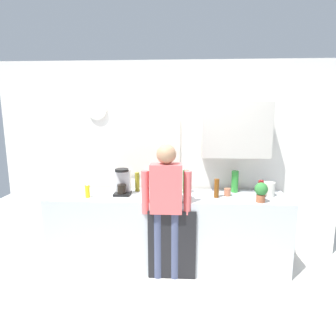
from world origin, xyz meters
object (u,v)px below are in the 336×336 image
(bottle_clear_soda, at_px, (235,181))
(dish_soap, at_px, (87,191))
(bottle_green_wine, at_px, (186,182))
(potted_plant, at_px, (261,191))
(person_at_sink, at_px, (166,201))
(coffee_maker, at_px, (123,183))
(bottle_red_vinegar, at_px, (261,189))
(bottle_olive_oil, at_px, (137,182))
(cup_white_mug, at_px, (171,196))
(bottle_amber_beer, at_px, (217,188))
(mixing_bowl, at_px, (157,190))
(cup_terracotta_mug, at_px, (227,192))
(storage_canister, at_px, (269,189))

(bottle_clear_soda, distance_m, dish_soap, 1.85)
(bottle_green_wine, bearing_deg, potted_plant, -20.70)
(bottle_clear_soda, relative_size, person_at_sink, 0.17)
(bottle_green_wine, bearing_deg, coffee_maker, -173.19)
(bottle_red_vinegar, bearing_deg, bottle_olive_oil, 171.69)
(bottle_olive_oil, relative_size, cup_white_mug, 2.63)
(bottle_clear_soda, xyz_separation_m, bottle_olive_oil, (-1.26, -0.04, -0.02))
(bottle_amber_beer, relative_size, cup_white_mug, 2.42)
(dish_soap, bearing_deg, person_at_sink, -8.75)
(dish_soap, bearing_deg, bottle_green_wine, 12.31)
(person_at_sink, bearing_deg, bottle_clear_soda, 25.63)
(cup_white_mug, xyz_separation_m, mixing_bowl, (-0.20, 0.28, -0.01))
(cup_terracotta_mug, height_order, mixing_bowl, cup_terracotta_mug)
(coffee_maker, bearing_deg, person_at_sink, -28.82)
(bottle_olive_oil, height_order, mixing_bowl, bottle_olive_oil)
(bottle_clear_soda, relative_size, bottle_green_wine, 0.93)
(coffee_maker, xyz_separation_m, potted_plant, (1.65, -0.23, -0.01))
(bottle_olive_oil, xyz_separation_m, mixing_bowl, (0.26, -0.07, -0.08))
(bottle_clear_soda, xyz_separation_m, storage_canister, (0.39, -0.15, -0.05))
(bottle_olive_oil, xyz_separation_m, person_at_sink, (0.41, -0.46, -0.11))
(coffee_maker, height_order, mixing_bowl, coffee_maker)
(coffee_maker, bearing_deg, bottle_amber_beer, -3.68)
(mixing_bowl, relative_size, dish_soap, 1.22)
(cup_terracotta_mug, xyz_separation_m, potted_plant, (0.34, -0.24, 0.09))
(dish_soap, bearing_deg, bottle_red_vinegar, 2.47)
(coffee_maker, height_order, bottle_green_wine, coffee_maker)
(cup_white_mug, bearing_deg, potted_plant, -1.74)
(bottle_green_wine, xyz_separation_m, bottle_amber_beer, (0.37, -0.17, -0.03))
(dish_soap, height_order, storage_canister, dish_soap)
(potted_plant, distance_m, person_at_sink, 1.09)
(coffee_maker, relative_size, cup_terracotta_mug, 3.59)
(bottle_green_wine, xyz_separation_m, mixing_bowl, (-0.36, -0.01, -0.11))
(cup_terracotta_mug, height_order, cup_white_mug, cup_white_mug)
(cup_white_mug, bearing_deg, bottle_amber_beer, 13.02)
(cup_terracotta_mug, distance_m, storage_canister, 0.51)
(bottle_amber_beer, xyz_separation_m, dish_soap, (-1.56, -0.09, -0.04))
(cup_terracotta_mug, bearing_deg, mixing_bowl, 175.11)
(bottle_red_vinegar, height_order, cup_white_mug, bottle_red_vinegar)
(bottle_red_vinegar, height_order, bottle_clear_soda, bottle_clear_soda)
(bottle_red_vinegar, bearing_deg, cup_terracotta_mug, 168.10)
(person_at_sink, bearing_deg, bottle_amber_beer, 17.31)
(potted_plant, bearing_deg, dish_soap, 178.13)
(cup_terracotta_mug, relative_size, mixing_bowl, 0.42)
(cup_terracotta_mug, distance_m, potted_plant, 0.43)
(person_at_sink, bearing_deg, bottle_olive_oil, 126.93)
(bottle_green_wine, distance_m, bottle_amber_beer, 0.41)
(bottle_olive_oil, relative_size, person_at_sink, 0.16)
(bottle_olive_oil, xyz_separation_m, cup_white_mug, (0.46, -0.35, -0.08))
(bottle_green_wine, bearing_deg, cup_white_mug, -119.73)
(bottle_clear_soda, bearing_deg, cup_white_mug, -154.41)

